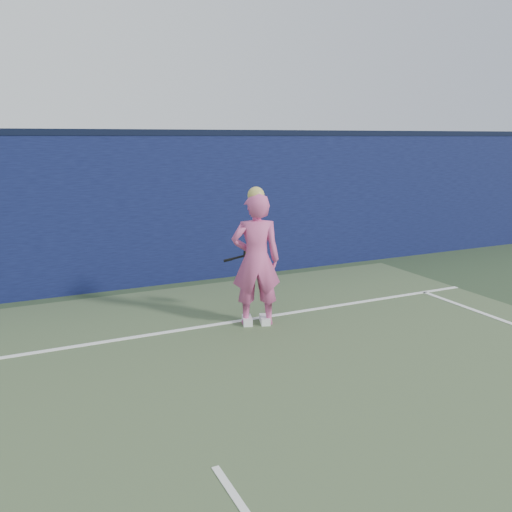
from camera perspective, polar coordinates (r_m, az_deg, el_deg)
backstop_wall at (r=9.15m, az=-17.02°, el=4.17°), size 24.00×0.40×2.50m
wall_cap at (r=9.07m, az=-17.55°, el=12.32°), size 24.00×0.42×0.10m
player at (r=7.15m, az=-0.00°, el=-0.38°), size 0.75×0.61×1.85m
racket at (r=7.54m, az=-0.33°, el=0.19°), size 0.54×0.37×0.33m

